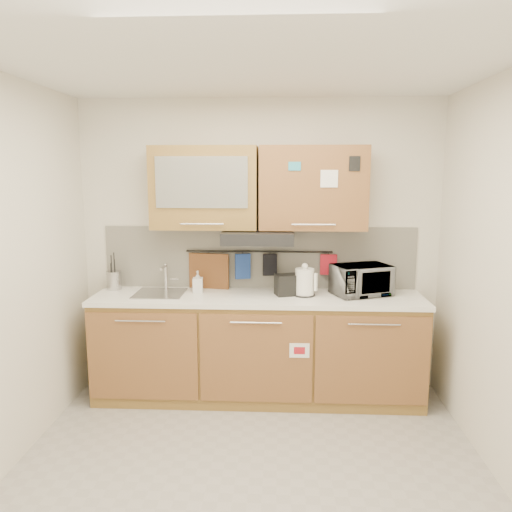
# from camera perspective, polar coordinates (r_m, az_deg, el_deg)

# --- Properties ---
(floor) EXTENTS (3.20, 3.20, 0.00)m
(floor) POSITION_cam_1_polar(r_m,az_deg,el_deg) (3.55, -0.77, -24.00)
(floor) COLOR #9E9993
(floor) RESTS_ON ground
(ceiling) EXTENTS (3.20, 3.20, 0.00)m
(ceiling) POSITION_cam_1_polar(r_m,az_deg,el_deg) (3.02, -0.89, 21.69)
(ceiling) COLOR white
(ceiling) RESTS_ON wall_back
(wall_back) EXTENTS (3.20, 0.00, 3.20)m
(wall_back) POSITION_cam_1_polar(r_m,az_deg,el_deg) (4.51, 0.38, 1.12)
(wall_back) COLOR silver
(wall_back) RESTS_ON ground
(base_cabinet) EXTENTS (2.80, 0.64, 0.88)m
(base_cabinet) POSITION_cam_1_polar(r_m,az_deg,el_deg) (4.43, 0.19, -10.99)
(base_cabinet) COLOR olive
(base_cabinet) RESTS_ON floor
(countertop) EXTENTS (2.82, 0.62, 0.04)m
(countertop) POSITION_cam_1_polar(r_m,az_deg,el_deg) (4.28, 0.20, -4.80)
(countertop) COLOR white
(countertop) RESTS_ON base_cabinet
(backsplash) EXTENTS (2.80, 0.02, 0.56)m
(backsplash) POSITION_cam_1_polar(r_m,az_deg,el_deg) (4.51, 0.37, -0.16)
(backsplash) COLOR silver
(backsplash) RESTS_ON countertop
(upper_cabinets) EXTENTS (1.82, 0.37, 0.70)m
(upper_cabinets) POSITION_cam_1_polar(r_m,az_deg,el_deg) (4.28, 0.22, 7.80)
(upper_cabinets) COLOR olive
(upper_cabinets) RESTS_ON wall_back
(range_hood) EXTENTS (0.60, 0.46, 0.10)m
(range_hood) POSITION_cam_1_polar(r_m,az_deg,el_deg) (4.24, 0.24, 2.22)
(range_hood) COLOR black
(range_hood) RESTS_ON upper_cabinets
(sink) EXTENTS (0.42, 0.40, 0.26)m
(sink) POSITION_cam_1_polar(r_m,az_deg,el_deg) (4.41, -10.90, -4.22)
(sink) COLOR silver
(sink) RESTS_ON countertop
(utensil_rail) EXTENTS (1.30, 0.02, 0.02)m
(utensil_rail) POSITION_cam_1_polar(r_m,az_deg,el_deg) (4.46, 0.35, 0.52)
(utensil_rail) COLOR black
(utensil_rail) RESTS_ON backsplash
(utensil_crock) EXTENTS (0.17, 0.17, 0.33)m
(utensil_crock) POSITION_cam_1_polar(r_m,az_deg,el_deg) (4.66, -15.91, -2.65)
(utensil_crock) COLOR #B0B0B5
(utensil_crock) RESTS_ON countertop
(kettle) EXTENTS (0.21, 0.21, 0.28)m
(kettle) POSITION_cam_1_polar(r_m,az_deg,el_deg) (4.27, 5.58, -3.05)
(kettle) COLOR white
(kettle) RESTS_ON countertop
(toaster) EXTENTS (0.27, 0.20, 0.18)m
(toaster) POSITION_cam_1_polar(r_m,az_deg,el_deg) (4.29, 3.85, -3.25)
(toaster) COLOR black
(toaster) RESTS_ON countertop
(microwave) EXTENTS (0.55, 0.47, 0.26)m
(microwave) POSITION_cam_1_polar(r_m,az_deg,el_deg) (4.37, 11.94, -2.70)
(microwave) COLOR #999999
(microwave) RESTS_ON countertop
(soap_bottle) EXTENTS (0.09, 0.10, 0.19)m
(soap_bottle) POSITION_cam_1_polar(r_m,az_deg,el_deg) (4.40, -6.67, -2.93)
(soap_bottle) COLOR #999999
(soap_bottle) RESTS_ON countertop
(cutting_board) EXTENTS (0.37, 0.09, 0.45)m
(cutting_board) POSITION_cam_1_polar(r_m,az_deg,el_deg) (4.54, -5.39, -2.55)
(cutting_board) COLOR brown
(cutting_board) RESTS_ON utensil_rail
(oven_mitt) EXTENTS (0.14, 0.07, 0.23)m
(oven_mitt) POSITION_cam_1_polar(r_m,az_deg,el_deg) (4.48, -1.53, -1.18)
(oven_mitt) COLOR navy
(oven_mitt) RESTS_ON utensil_rail
(dark_pouch) EXTENTS (0.13, 0.06, 0.19)m
(dark_pouch) POSITION_cam_1_polar(r_m,az_deg,el_deg) (4.46, 1.59, -1.01)
(dark_pouch) COLOR black
(dark_pouch) RESTS_ON utensil_rail
(pot_holder) EXTENTS (0.15, 0.03, 0.18)m
(pot_holder) POSITION_cam_1_polar(r_m,az_deg,el_deg) (4.48, 8.28, -0.98)
(pot_holder) COLOR #A91625
(pot_holder) RESTS_ON utensil_rail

